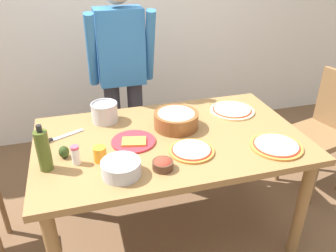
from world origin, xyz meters
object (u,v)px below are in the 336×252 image
Objects in this scene: steel_pot at (105,112)px; chef_knife at (55,139)px; pizza_cooked_on_tray at (192,150)px; popcorn_bowl at (176,119)px; olive_oil_bottle at (43,150)px; small_sauce_bowl at (163,164)px; pizza_second_cooked at (276,146)px; plate_with_slice at (134,141)px; avocado at (64,152)px; dining_table at (170,150)px; cup_orange at (100,154)px; chair_wooden_right at (326,126)px; pizza_raw_on_board at (232,110)px; salt_shaker at (76,155)px; mixing_bowl_steel at (121,168)px; person_cook at (122,71)px.

chef_knife is at bearing -152.84° from steel_pot.
popcorn_bowl is at bearing 89.69° from pizza_cooked_on_tray.
small_sauce_bowl is at bearing -15.79° from olive_oil_bottle.
olive_oil_bottle is at bearing 164.21° from small_sauce_bowl.
plate_with_slice is at bearing 160.63° from pizza_second_cooked.
chef_knife is 3.90× the size of avocado.
small_sauce_bowl reaches higher than dining_table.
chef_knife is (-1.22, 0.43, -0.00)m from pizza_second_cooked.
cup_orange is (0.28, -0.00, -0.07)m from olive_oil_bottle.
chair_wooden_right is 1.28m from popcorn_bowl.
pizza_raw_on_board is at bearing 94.50° from pizza_second_cooked.
cup_orange reaches higher than pizza_second_cooked.
pizza_second_cooked is at bearing -10.85° from avocado.
pizza_second_cooked is 1.12m from salt_shaker.
popcorn_bowl reaches higher than pizza_raw_on_board.
pizza_second_cooked is at bearing 1.18° from mixing_bowl_steel.
person_cook is 6.32× the size of pizza_cooked_on_tray.
cup_orange is 0.31× the size of chef_knife.
dining_table is at bearing 13.20° from salt_shaker.
avocado is at bearing -166.60° from popcorn_bowl.
person_cook is at bearing 80.24° from mixing_bowl_steel.
chair_wooden_right is at bearing 10.93° from cup_orange.
chair_wooden_right reaches higher than chef_knife.
chair_wooden_right is 8.64× the size of small_sauce_bowl.
small_sauce_bowl is 0.43× the size of olive_oil_bottle.
popcorn_bowl reaches higher than plate_with_slice.
pizza_raw_on_board is at bearing 3.24° from chef_knife.
salt_shaker is (-0.63, -0.24, -0.01)m from popcorn_bowl.
chair_wooden_right is 0.93m from pizza_second_cooked.
pizza_raw_on_board is 0.83m from small_sauce_bowl.
avocado is at bearing -172.83° from plate_with_slice.
mixing_bowl_steel is (-0.41, -0.11, 0.03)m from pizza_cooked_on_tray.
chair_wooden_right is at bearing -4.15° from steel_pot.
small_sauce_bowl is 0.63× the size of steel_pot.
avocado is (-1.94, -0.25, 0.25)m from chair_wooden_right.
person_cook is at bearing 66.03° from salt_shaker.
olive_oil_bottle is 1.48× the size of steel_pot.
mixing_bowl_steel is 0.40m from olive_oil_bottle.
chair_wooden_right reaches higher than salt_shaker.
steel_pot is at bearing 80.16° from cup_orange.
person_cook is 5.29× the size of pizza_raw_on_board.
mixing_bowl_steel is at bearing -60.11° from cup_orange.
pizza_raw_on_board is 1.18× the size of plate_with_slice.
cup_orange is (-0.98, 0.14, 0.03)m from pizza_second_cooked.
avocado is at bearing 154.60° from cup_orange.
dining_table is 8.00× the size of mixing_bowl_steel.
popcorn_bowl is at bearing 64.33° from small_sauce_bowl.
small_sauce_bowl reaches higher than plate_with_slice.
person_cook is 6.33× the size of olive_oil_bottle.
chef_knife is at bearing 103.33° from avocado.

